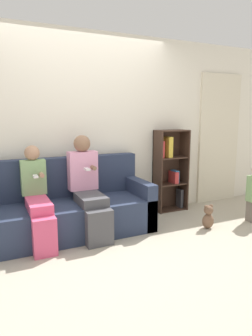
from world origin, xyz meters
TOP-DOWN VIEW (x-y plane):
  - ground_plane at (0.00, 0.00)m, footprint 14.00×14.00m
  - back_wall at (0.00, 0.93)m, footprint 10.00×0.06m
  - curtain_panel at (2.37, 0.88)m, footprint 0.81×0.04m
  - couch at (-0.37, 0.51)m, footprint 2.14×0.80m
  - adult_seated at (-0.10, 0.39)m, footprint 0.36×0.76m
  - child_seated at (-0.70, 0.36)m, footprint 0.29×0.76m
  - bookshelf at (1.34, 0.79)m, footprint 0.50×0.27m
  - teddy_bear at (1.36, -0.11)m, footprint 0.16×0.13m

SIDE VIEW (x-z plane):
  - ground_plane at x=0.00m, z-range 0.00..0.00m
  - teddy_bear at x=1.36m, z-range -0.01..0.31m
  - couch at x=-0.37m, z-range -0.16..0.76m
  - child_seated at x=-0.70m, z-range 0.00..1.11m
  - adult_seated at x=-0.10m, z-range 0.01..1.23m
  - bookshelf at x=1.34m, z-range 0.01..1.25m
  - curtain_panel at x=2.37m, z-range 0.00..2.12m
  - back_wall at x=0.00m, z-range 0.00..2.55m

